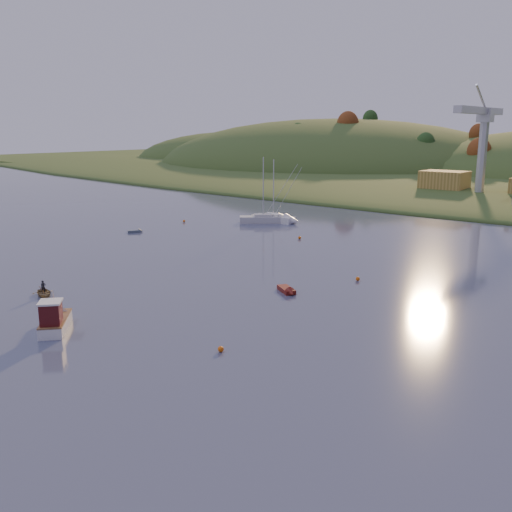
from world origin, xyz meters
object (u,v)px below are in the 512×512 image
Objects in this scene: sailboat_far at (273,218)px; grey_dinghy at (137,231)px; sailboat_near at (263,219)px; canoe at (44,293)px; red_tender at (289,291)px; fishing_boat at (56,318)px.

sailboat_far is 27.05m from grey_dinghy.
sailboat_near is 55.22m from canoe.
sailboat_far reaches higher than red_tender.
sailboat_near reaches higher than sailboat_far.
fishing_boat is at bearing -103.48° from grey_dinghy.
fishing_boat is 62.79m from sailboat_near.
grey_dinghy is at bearing -5.72° from fishing_boat.
sailboat_far is at bearing 30.56° from sailboat_near.
canoe is 26.99m from red_tender.
sailboat_far reaches higher than canoe.
red_tender is (31.92, -38.05, -0.53)m from sailboat_far.
sailboat_far is 57.26m from canoe.
red_tender reaches higher than canoe.
sailboat_near is at bearing 164.46° from red_tender.
fishing_boat is 2.06× the size of canoe.
canoe is (12.53, -53.77, -0.48)m from sailboat_near.
sailboat_far is at bearing -28.46° from fishing_boat.
sailboat_near is at bearing -112.26° from sailboat_far.
sailboat_near is 48.45m from red_tender.
fishing_boat is at bearing -74.08° from sailboat_far.
sailboat_near reaches higher than fishing_boat.
sailboat_far is (0.74, 2.26, -0.03)m from sailboat_near.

